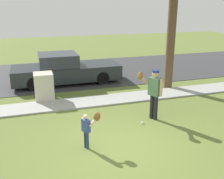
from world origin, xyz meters
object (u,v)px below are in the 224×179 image
person_adult (154,89)px  parked_pickup_dark (65,70)px  person_child (89,125)px  baseball (142,123)px  utility_cabinet (44,87)px

person_adult → parked_pickup_dark: 5.75m
person_child → baseball: size_ratio=14.01×
person_adult → utility_cabinet: 4.62m
person_child → baseball: bearing=0.5°
person_child → utility_cabinet: 4.41m
person_adult → utility_cabinet: person_adult is taller
person_child → parked_pickup_dark: 6.51m
utility_cabinet → parked_pickup_dark: (1.16, 2.19, 0.11)m
person_adult → baseball: size_ratio=23.20×
baseball → parked_pickup_dark: (-1.74, 5.56, 0.64)m
baseball → parked_pickup_dark: 5.86m
person_adult → person_child: 2.78m
person_adult → parked_pickup_dark: (-2.22, 5.29, -0.40)m
person_adult → utility_cabinet: size_ratio=1.53×
person_adult → person_child: (-2.47, -1.21, -0.40)m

